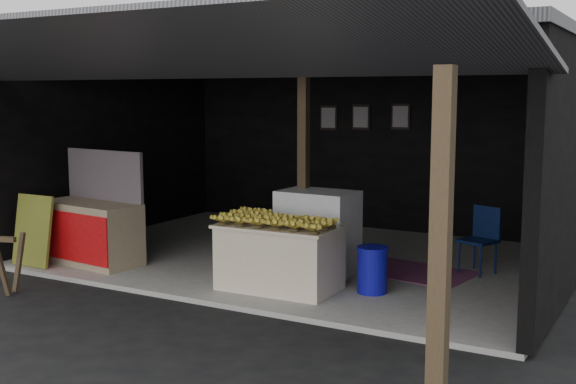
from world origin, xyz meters
The scene contains 12 objects.
ground centered at (0.00, 0.00, 0.00)m, with size 80.00×80.00×0.00m, color black.
concrete_slab centered at (0.00, 2.50, 0.03)m, with size 7.00×5.00×0.06m, color gray.
shophouse centered at (0.00, 2.82, 2.10)m, with size 7.40×7.29×3.02m.
banana_table centered at (0.56, 0.83, 0.44)m, with size 1.42×0.90×0.76m.
banana_pile centered at (0.56, 0.83, 0.90)m, with size 1.28×0.77×0.15m, color gold, non-canonical shape.
white_crate centered at (0.61, 1.71, 0.59)m, with size 0.97×0.68×1.05m.
neighbor_stall centered at (-2.32, 0.73, 0.52)m, with size 1.52×0.82×1.51m.
green_signboard centered at (-2.85, 0.23, 0.53)m, with size 0.63×0.04×0.94m, color black.
water_barrel centered at (1.57, 1.20, 0.31)m, with size 0.34×0.34×0.50m, color #0E0E9C.
plastic_chair centered at (2.42, 2.75, 0.56)m, with size 0.52×0.52×0.85m.
magenta_rug centered at (1.64, 2.35, 0.07)m, with size 1.50×1.00×0.01m, color #711959.
picture_frames centered at (-0.17, 4.89, 1.93)m, with size 1.62×0.04×0.46m.
Camera 1 is at (4.64, -6.29, 2.33)m, focal length 45.00 mm.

